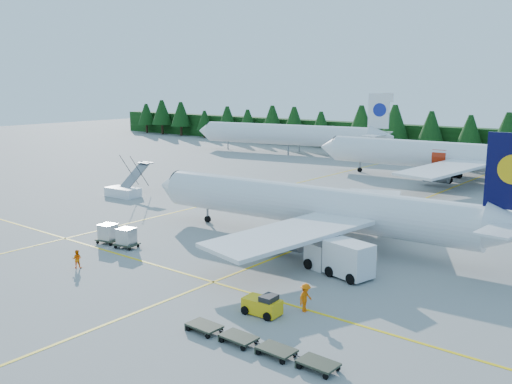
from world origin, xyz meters
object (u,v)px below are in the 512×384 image
Objects in this scene: airliner_navy at (302,205)px; service_truck at (339,257)px; airstairs at (125,189)px; baggage_tug at (263,305)px; airliner_red at (438,156)px.

service_truck is at bearing -44.00° from airliner_navy.
airstairs reaches higher than baggage_tug.
airliner_navy reaches higher than baggage_tug.
baggage_tug is at bearing -31.46° from airstairs.
airliner_navy reaches higher than service_truck.
airliner_navy is 19.37m from baggage_tug.
airliner_navy is 5.91× the size of airstairs.
airliner_red reaches higher than service_truck.
airstairs is 1.06× the size of service_truck.
service_truck is (11.24, -49.51, -2.37)m from airliner_red.
airliner_red is at bearing 50.49° from airstairs.
airstairs is (-27.80, -39.94, -2.87)m from airliner_red.
airliner_navy is 0.90× the size of airliner_red.
service_truck is at bearing -18.44° from airstairs.
service_truck reaches higher than baggage_tug.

